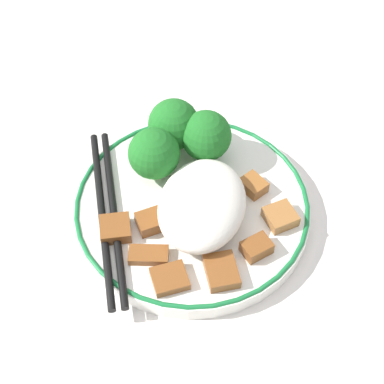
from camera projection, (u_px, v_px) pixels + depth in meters
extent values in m
plane|color=silver|center=(192.00, 214.00, 0.67)|extent=(3.00, 3.00, 0.00)
cylinder|color=white|center=(192.00, 209.00, 0.66)|extent=(0.24, 0.24, 0.02)
torus|color=#197238|center=(192.00, 204.00, 0.65)|extent=(0.24, 0.24, 0.00)
ellipsoid|color=white|center=(202.00, 205.00, 0.63)|extent=(0.11, 0.09, 0.04)
cylinder|color=#72AD4C|center=(210.00, 154.00, 0.69)|extent=(0.02, 0.02, 0.01)
sphere|color=#1E6B23|center=(210.00, 136.00, 0.66)|extent=(0.05, 0.05, 0.05)
cylinder|color=#72AD4C|center=(174.00, 142.00, 0.70)|extent=(0.02, 0.02, 0.02)
sphere|color=#1E6B23|center=(174.00, 124.00, 0.67)|extent=(0.05, 0.05, 0.05)
cylinder|color=#72AD4C|center=(155.00, 170.00, 0.67)|extent=(0.01, 0.01, 0.01)
sphere|color=#1E6B23|center=(154.00, 153.00, 0.65)|extent=(0.05, 0.05, 0.05)
cube|color=brown|center=(149.00, 255.00, 0.61)|extent=(0.03, 0.04, 0.01)
cube|color=brown|center=(257.00, 248.00, 0.61)|extent=(0.03, 0.03, 0.01)
cube|color=#9E6633|center=(281.00, 214.00, 0.64)|extent=(0.04, 0.04, 0.01)
cube|color=brown|center=(172.00, 279.00, 0.59)|extent=(0.04, 0.04, 0.01)
cube|color=brown|center=(221.00, 271.00, 0.60)|extent=(0.05, 0.04, 0.01)
cube|color=#995B28|center=(253.00, 185.00, 0.66)|extent=(0.03, 0.03, 0.01)
cube|color=brown|center=(152.00, 221.00, 0.63)|extent=(0.04, 0.04, 0.01)
cube|color=brown|center=(115.00, 229.00, 0.63)|extent=(0.04, 0.04, 0.01)
cylinder|color=black|center=(102.00, 215.00, 0.64)|extent=(0.20, 0.09, 0.01)
cylinder|color=black|center=(114.00, 213.00, 0.64)|extent=(0.20, 0.09, 0.01)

